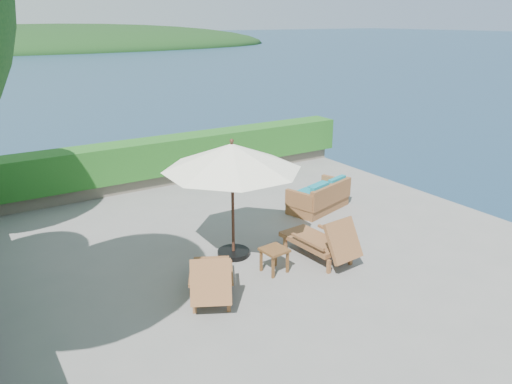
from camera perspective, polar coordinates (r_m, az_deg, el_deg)
ground at (r=10.40m, az=0.96°, el=-7.25°), size 12.00×12.00×0.00m
foundation at (r=11.18m, az=0.92°, el=-14.38°), size 12.00×12.00×3.00m
ocean at (r=12.04m, az=0.88°, el=-20.14°), size 600.00×600.00×0.00m
offshore_island at (r=151.01m, az=-21.49°, el=15.08°), size 126.00×57.60×12.60m
planter_wall_far at (r=15.00m, az=-10.82°, el=1.59°), size 12.00×0.60×0.36m
hedge_far at (r=14.82m, az=-10.98°, el=4.06°), size 12.40×0.90×1.00m
patio_umbrella at (r=9.68m, az=-2.76°, el=3.90°), size 3.59×3.59×2.47m
lounge_left at (r=8.79m, az=-5.14°, el=-9.71°), size 1.35×1.76×0.95m
lounge_right at (r=10.14m, az=7.65°, el=-5.55°), size 0.87×1.79×1.00m
side_table at (r=9.60m, az=2.11°, el=-6.97°), size 0.50×0.50×0.49m
wicker_loveseat at (r=12.78m, az=7.31°, el=-0.68°), size 1.85×1.30×0.82m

